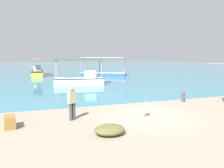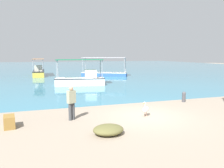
{
  "view_description": "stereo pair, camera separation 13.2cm",
  "coord_description": "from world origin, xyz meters",
  "views": [
    {
      "loc": [
        -5.22,
        -10.03,
        3.2
      ],
      "look_at": [
        -0.7,
        3.47,
        1.28
      ],
      "focal_mm": 35.0,
      "sensor_mm": 36.0,
      "label": 1
    },
    {
      "loc": [
        -5.09,
        -10.07,
        3.2
      ],
      "look_at": [
        -0.7,
        3.47,
        1.28
      ],
      "focal_mm": 35.0,
      "sensor_mm": 36.0,
      "label": 2
    }
  ],
  "objects": [
    {
      "name": "ground",
      "position": [
        0.0,
        0.0,
        0.0
      ],
      "size": [
        120.0,
        120.0,
        0.0
      ],
      "primitive_type": "plane",
      "color": "gray"
    },
    {
      "name": "harbor_water",
      "position": [
        0.0,
        48.0,
        0.0
      ],
      "size": [
        110.0,
        90.0,
        0.0
      ],
      "primitive_type": "cube",
      "color": "teal",
      "rests_on": "ground"
    },
    {
      "name": "fishing_boat_near_right",
      "position": [
        3.89,
        21.47,
        0.5
      ],
      "size": [
        6.76,
        4.63,
        2.79
      ],
      "color": "#3560B8",
      "rests_on": "harbor_water"
    },
    {
      "name": "fishing_boat_outer",
      "position": [
        -1.12,
        12.72,
        0.64
      ],
      "size": [
        5.33,
        2.62,
        2.7
      ],
      "color": "white",
      "rests_on": "harbor_water"
    },
    {
      "name": "fishing_boat_far_left",
      "position": [
        -5.5,
        24.81,
        0.64
      ],
      "size": [
        1.72,
        6.71,
        2.59
      ],
      "color": "gold",
      "rests_on": "harbor_water"
    },
    {
      "name": "pelican",
      "position": [
        -0.01,
        -0.07,
        0.38
      ],
      "size": [
        0.68,
        0.62,
        0.8
      ],
      "color": "#E0997A",
      "rests_on": "ground"
    },
    {
      "name": "mooring_bollard",
      "position": [
        4.05,
        2.29,
        0.38
      ],
      "size": [
        0.25,
        0.25,
        0.72
      ],
      "color": "#47474C",
      "rests_on": "ground"
    },
    {
      "name": "fisherman_standing",
      "position": [
        -3.76,
        0.48,
        0.91
      ],
      "size": [
        0.46,
        0.38,
        1.69
      ],
      "color": "#3E4144",
      "rests_on": "ground"
    },
    {
      "name": "net_pile",
      "position": [
        -2.63,
        -1.97,
        0.2
      ],
      "size": [
        1.25,
        1.06,
        0.39
      ],
      "primitive_type": "ellipsoid",
      "color": "brown",
      "rests_on": "ground"
    },
    {
      "name": "cargo_crate",
      "position": [
        -6.53,
        0.16,
        0.27
      ],
      "size": [
        0.55,
        0.83,
        0.54
      ],
      "primitive_type": "cube",
      "rotation": [
        0.0,
        0.0,
        1.71
      ],
      "color": "olive",
      "rests_on": "ground"
    }
  ]
}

